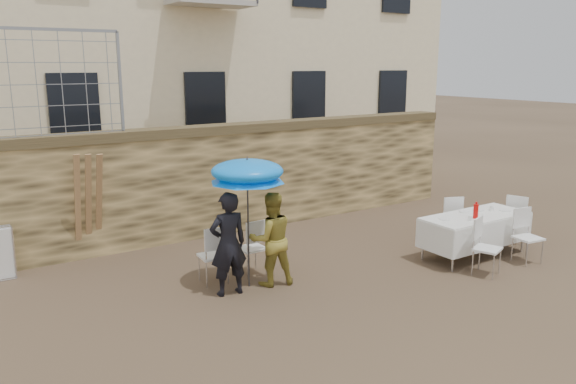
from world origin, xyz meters
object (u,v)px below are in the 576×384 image
woman_dress (271,239)px  soda_bottle (476,211)px  table_chair_back (448,219)px  table_chair_side (518,218)px  table_chair_front_left (487,247)px  couple_chair_left (213,254)px  umbrella (247,175)px  banquet_table (476,217)px  couple_chair_right (252,247)px  table_chair_front_right (528,236)px  man_suit (228,244)px

woman_dress → soda_bottle: bearing=177.0°
table_chair_back → table_chair_side: bearing=171.5°
woman_dress → table_chair_front_left: size_ratio=1.57×
table_chair_back → couple_chair_left: bearing=14.7°
woman_dress → umbrella: (-0.35, 0.10, 1.04)m
banquet_table → table_chair_side: (1.40, 0.10, -0.25)m
couple_chair_right → table_chair_front_right: size_ratio=1.00×
couple_chair_right → table_chair_side: size_ratio=1.00×
couple_chair_right → table_chair_back: (4.07, -0.59, 0.00)m
woman_dress → couple_chair_left: (-0.75, 0.55, -0.27)m
man_suit → table_chair_front_right: (5.07, -1.59, -0.32)m
woman_dress → couple_chair_right: 0.62m
soda_bottle → table_chair_front_right: bearing=-40.6°
couple_chair_left → banquet_table: bearing=167.5°
table_chair_side → woman_dress: bearing=60.8°
umbrella → table_chair_back: bearing=-1.8°
man_suit → banquet_table: man_suit is taller
man_suit → soda_bottle: size_ratio=6.16×
umbrella → couple_chair_left: 1.44m
banquet_table → soda_bottle: (-0.20, -0.15, 0.17)m
umbrella → banquet_table: umbrella is taller
woman_dress → couple_chair_right: (-0.05, 0.55, -0.27)m
man_suit → couple_chair_left: size_ratio=1.67×
umbrella → table_chair_side: (5.57, -0.84, -1.31)m
table_chair_front_right → table_chair_back: same height
umbrella → banquet_table: size_ratio=0.91×
banquet_table → couple_chair_left: bearing=163.1°
banquet_table → table_chair_front_right: 0.94m
banquet_table → table_chair_front_left: (-0.60, -0.75, -0.25)m
table_chair_side → couple_chair_left: bearing=56.7°
man_suit → couple_chair_left: (0.00, 0.55, -0.32)m
table_chair_back → man_suit: bearing=21.3°
table_chair_front_left → couple_chair_left: bearing=130.5°
couple_chair_right → table_chair_front_right: 4.86m
couple_chair_left → table_chair_front_left: same height
table_chair_front_right → couple_chair_right: bearing=162.1°
soda_bottle → banquet_table: bearing=36.9°
soda_bottle → table_chair_front_left: soda_bottle is taller
man_suit → couple_chair_right: size_ratio=1.67×
couple_chair_right → table_chair_back: bearing=169.9°
soda_bottle → table_chair_side: 1.67m
couple_chair_left → table_chair_back: size_ratio=1.00×
umbrella → woman_dress: bearing=-15.9°
couple_chair_right → table_chair_back: 4.11m
man_suit → table_chair_back: bearing=-176.5°
table_chair_front_left → table_chair_side: 2.17m
table_chair_front_right → umbrella: bearing=168.3°
table_chair_front_left → table_chair_side: size_ratio=1.00×
soda_bottle → table_chair_front_left: 0.84m
soda_bottle → table_chair_back: size_ratio=0.27×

